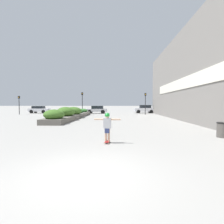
% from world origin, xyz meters
% --- Properties ---
extents(ground_plane, '(300.00, 300.00, 0.00)m').
position_xyz_m(ground_plane, '(0.00, 0.00, 0.00)').
color(ground_plane, gray).
extents(building_wall_right, '(0.67, 32.93, 9.96)m').
position_xyz_m(building_wall_right, '(8.08, 14.24, 4.97)').
color(building_wall_right, gray).
rests_on(building_wall_right, ground_plane).
extents(planter_box, '(2.15, 15.72, 1.51)m').
position_xyz_m(planter_box, '(-5.01, 17.28, 0.58)').
color(planter_box, '#605B54').
rests_on(planter_box, ground_plane).
extents(skateboard, '(0.26, 0.57, 0.09)m').
position_xyz_m(skateboard, '(0.38, 3.72, 0.07)').
color(skateboard, maroon).
rests_on(skateboard, ground_plane).
extents(skateboarder, '(1.26, 0.23, 1.35)m').
position_xyz_m(skateboarder, '(0.38, 3.72, 0.91)').
color(skateboarder, tan).
rests_on(skateboarder, skateboard).
extents(trash_bin, '(0.61, 0.61, 0.83)m').
position_xyz_m(trash_bin, '(6.68, 5.36, 0.42)').
color(trash_bin, '#514C47').
rests_on(trash_bin, ground_plane).
extents(car_leftmost, '(4.32, 1.86, 1.57)m').
position_xyz_m(car_leftmost, '(14.74, 28.55, 0.82)').
color(car_leftmost, '#BCBCC1').
rests_on(car_leftmost, ground_plane).
extents(car_center_left, '(3.99, 1.94, 1.46)m').
position_xyz_m(car_center_left, '(-3.18, 29.10, 0.78)').
color(car_center_left, '#BCBCC1').
rests_on(car_center_left, ground_plane).
extents(car_center_right, '(3.84, 1.93, 1.42)m').
position_xyz_m(car_center_right, '(-14.87, 29.79, 0.76)').
color(car_center_right, silver).
rests_on(car_center_right, ground_plane).
extents(car_rightmost, '(3.98, 1.99, 1.62)m').
position_xyz_m(car_rightmost, '(6.18, 30.72, 0.84)').
color(car_rightmost, silver).
rests_on(car_rightmost, ground_plane).
extents(traffic_light_left, '(0.28, 0.30, 3.85)m').
position_xyz_m(traffic_light_left, '(-5.34, 25.73, 2.59)').
color(traffic_light_left, black).
rests_on(traffic_light_left, ground_plane).
extents(traffic_light_right, '(0.28, 0.30, 3.71)m').
position_xyz_m(traffic_light_right, '(5.59, 25.78, 2.51)').
color(traffic_light_right, black).
rests_on(traffic_light_right, ground_plane).
extents(traffic_light_far_left, '(0.28, 0.30, 3.23)m').
position_xyz_m(traffic_light_far_left, '(-16.34, 25.31, 2.22)').
color(traffic_light_far_left, black).
rests_on(traffic_light_far_left, ground_plane).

